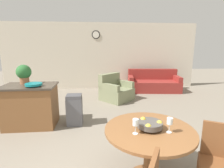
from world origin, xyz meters
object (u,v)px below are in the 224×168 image
object	(u,v)px
wine_glass_right	(170,122)
teal_bowl	(34,84)
wine_glass_left	(136,123)
dining_table	(149,141)
dining_chair_near_right	(219,159)
potted_plant	(24,73)
couch	(153,84)
kitchen_island	(31,106)
armchair	(116,91)
fruit_bowl	(150,124)
trash_bin	(75,110)

from	to	relation	value
wine_glass_right	teal_bowl	bearing A→B (deg)	140.02
wine_glass_left	teal_bowl	world-z (taller)	teal_bowl
dining_table	dining_chair_near_right	bearing A→B (deg)	-23.57
wine_glass_left	potted_plant	distance (m)	2.98
dining_chair_near_right	couch	distance (m)	5.07
wine_glass_right	kitchen_island	distance (m)	3.06
couch	armchair	xyz separation A→B (m)	(-1.64, -1.07, 0.00)
dining_chair_near_right	armchair	size ratio (longest dim) A/B	0.72
dining_table	wine_glass_right	size ratio (longest dim) A/B	6.07
wine_glass_right	couch	world-z (taller)	wine_glass_right
dining_table	fruit_bowl	xyz separation A→B (m)	(0.00, -0.00, 0.23)
wine_glass_right	potted_plant	distance (m)	3.28
wine_glass_left	trash_bin	size ratio (longest dim) A/B	0.27
kitchen_island	armchair	xyz separation A→B (m)	(2.09, 1.77, -0.18)
potted_plant	trash_bin	world-z (taller)	potted_plant
fruit_bowl	wine_glass_left	size ratio (longest dim) A/B	1.70
potted_plant	armchair	world-z (taller)	potted_plant
wine_glass_left	couch	xyz separation A→B (m)	(1.83, 4.78, -0.58)
potted_plant	trash_bin	xyz separation A→B (m)	(1.10, -0.21, -0.82)
trash_bin	armchair	bearing A→B (deg)	57.48
fruit_bowl	teal_bowl	bearing A→B (deg)	138.98
dining_table	dining_chair_near_right	xyz separation A→B (m)	(0.74, -0.32, -0.08)
dining_table	wine_glass_right	distance (m)	0.38
dining_chair_near_right	wine_glass_left	size ratio (longest dim) A/B	4.67
dining_chair_near_right	kitchen_island	world-z (taller)	kitchen_island
kitchen_island	teal_bowl	distance (m)	0.55
teal_bowl	trash_bin	xyz separation A→B (m)	(0.80, 0.11, -0.63)
trash_bin	armchair	distance (m)	2.12
dining_table	potted_plant	size ratio (longest dim) A/B	2.69
teal_bowl	wine_glass_left	bearing A→B (deg)	-45.97
wine_glass_left	couch	bearing A→B (deg)	69.04
wine_glass_right	trash_bin	distance (m)	2.42
teal_bowl	couch	size ratio (longest dim) A/B	0.17
dining_chair_near_right	trash_bin	size ratio (longest dim) A/B	1.25
potted_plant	fruit_bowl	bearing A→B (deg)	-41.92
dining_chair_near_right	armchair	bearing A→B (deg)	-50.40
kitchen_island	couch	distance (m)	4.69
dining_table	wine_glass_right	xyz separation A→B (m)	(0.21, -0.11, 0.30)
fruit_bowl	wine_glass_right	size ratio (longest dim) A/B	1.70
dining_table	kitchen_island	distance (m)	2.80
kitchen_island	armchair	world-z (taller)	kitchen_island
wine_glass_right	kitchen_island	world-z (taller)	kitchen_island
kitchen_island	wine_glass_right	bearing A→B (deg)	-40.12
wine_glass_left	potted_plant	world-z (taller)	potted_plant
couch	trash_bin	bearing A→B (deg)	-128.02
dining_table	couch	xyz separation A→B (m)	(1.62, 4.67, -0.28)
fruit_bowl	teal_bowl	world-z (taller)	teal_bowl
trash_bin	fruit_bowl	bearing A→B (deg)	-57.45
teal_bowl	potted_plant	xyz separation A→B (m)	(-0.30, 0.33, 0.19)
teal_bowl	trash_bin	size ratio (longest dim) A/B	0.49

